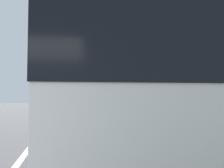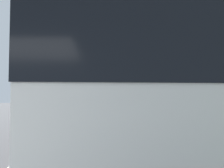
{
  "view_description": "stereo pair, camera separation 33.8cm",
  "coord_description": "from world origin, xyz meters",
  "px_view_note": "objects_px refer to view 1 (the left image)",
  "views": [
    {
      "loc": [
        -0.57,
        -1.09,
        1.52
      ],
      "look_at": [
        7.73,
        -2.54,
        2.0
      ],
      "focal_mm": 42.54,
      "sensor_mm": 36.0,
      "label": 1
    },
    {
      "loc": [
        -0.62,
        -1.42,
        1.52
      ],
      "look_at": [
        7.73,
        -2.54,
        2.0
      ],
      "focal_mm": 42.54,
      "sensor_mm": 36.0,
      "label": 2
    }
  ],
  "objects_px": {
    "coach_bus": "(98,89)",
    "roadside_tree_far_block": "(127,63)",
    "utility_pole": "(163,50)",
    "car_oncoming": "(42,105)",
    "car_ahead_same_lane": "(73,108)"
  },
  "relations": [
    {
      "from": "roadside_tree_far_block",
      "to": "utility_pole",
      "type": "xyz_separation_m",
      "value": [
        -10.41,
        0.21,
        -0.6
      ]
    },
    {
      "from": "roadside_tree_far_block",
      "to": "car_ahead_same_lane",
      "type": "bearing_deg",
      "value": 80.07
    },
    {
      "from": "car_ahead_same_lane",
      "to": "roadside_tree_far_block",
      "type": "distance_m",
      "value": 6.87
    },
    {
      "from": "car_ahead_same_lane",
      "to": "roadside_tree_far_block",
      "type": "relative_size",
      "value": 0.67
    },
    {
      "from": "car_oncoming",
      "to": "utility_pole",
      "type": "height_order",
      "value": "utility_pole"
    },
    {
      "from": "car_oncoming",
      "to": "roadside_tree_far_block",
      "type": "height_order",
      "value": "roadside_tree_far_block"
    },
    {
      "from": "coach_bus",
      "to": "roadside_tree_far_block",
      "type": "height_order",
      "value": "roadside_tree_far_block"
    },
    {
      "from": "car_ahead_same_lane",
      "to": "utility_pole",
      "type": "height_order",
      "value": "utility_pole"
    },
    {
      "from": "roadside_tree_far_block",
      "to": "utility_pole",
      "type": "height_order",
      "value": "utility_pole"
    },
    {
      "from": "coach_bus",
      "to": "car_ahead_same_lane",
      "type": "relative_size",
      "value": 2.76
    },
    {
      "from": "coach_bus",
      "to": "car_oncoming",
      "type": "relative_size",
      "value": 2.9
    },
    {
      "from": "coach_bus",
      "to": "car_oncoming",
      "type": "xyz_separation_m",
      "value": [
        31.43,
        4.61,
        -1.21
      ]
    },
    {
      "from": "car_ahead_same_lane",
      "to": "utility_pole",
      "type": "relative_size",
      "value": 0.51
    },
    {
      "from": "roadside_tree_far_block",
      "to": "utility_pole",
      "type": "bearing_deg",
      "value": 178.86
    },
    {
      "from": "car_oncoming",
      "to": "roadside_tree_far_block",
      "type": "bearing_deg",
      "value": 29.55
    }
  ]
}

